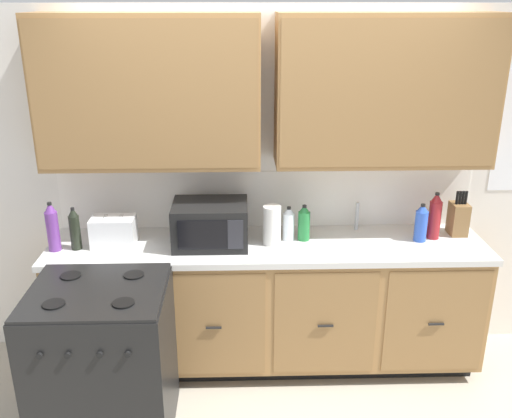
% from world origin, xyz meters
% --- Properties ---
extents(ground_plane, '(8.00, 8.00, 0.00)m').
position_xyz_m(ground_plane, '(0.00, 0.00, 0.00)').
color(ground_plane, '#B2A893').
extents(wall_unit, '(4.03, 0.40, 2.41)m').
position_xyz_m(wall_unit, '(0.00, 0.50, 1.65)').
color(wall_unit, white).
rests_on(wall_unit, ground_plane).
extents(counter_run, '(2.86, 0.64, 0.93)m').
position_xyz_m(counter_run, '(0.00, 0.30, 0.48)').
color(counter_run, black).
rests_on(counter_run, ground_plane).
extents(stove_range, '(0.76, 0.68, 0.95)m').
position_xyz_m(stove_range, '(-0.97, -0.33, 0.47)').
color(stove_range, black).
rests_on(stove_range, ground_plane).
extents(microwave, '(0.48, 0.37, 0.28)m').
position_xyz_m(microwave, '(-0.37, 0.30, 1.07)').
color(microwave, black).
rests_on(microwave, counter_run).
extents(toaster, '(0.28, 0.18, 0.19)m').
position_xyz_m(toaster, '(-1.00, 0.30, 1.02)').
color(toaster, white).
rests_on(toaster, counter_run).
extents(knife_block, '(0.11, 0.14, 0.31)m').
position_xyz_m(knife_block, '(1.29, 0.41, 1.04)').
color(knife_block, olive).
rests_on(knife_block, counter_run).
extents(sink_faucet, '(0.02, 0.02, 0.20)m').
position_xyz_m(sink_faucet, '(0.62, 0.51, 1.03)').
color(sink_faucet, '#B2B5BA').
rests_on(sink_faucet, counter_run).
extents(paper_towel_roll, '(0.12, 0.12, 0.26)m').
position_xyz_m(paper_towel_roll, '(0.03, 0.29, 1.06)').
color(paper_towel_roll, white).
rests_on(paper_towel_roll, counter_run).
extents(bottle_violet, '(0.08, 0.08, 0.32)m').
position_xyz_m(bottle_violet, '(-1.36, 0.23, 1.08)').
color(bottle_violet, '#663384').
rests_on(bottle_violet, counter_run).
extents(bottle_dark, '(0.07, 0.07, 0.28)m').
position_xyz_m(bottle_dark, '(-1.23, 0.25, 1.06)').
color(bottle_dark, black).
rests_on(bottle_dark, counter_run).
extents(bottle_green, '(0.08, 0.08, 0.24)m').
position_xyz_m(bottle_green, '(0.24, 0.35, 1.05)').
color(bottle_green, '#237A38').
rests_on(bottle_green, counter_run).
extents(bottle_clear, '(0.08, 0.08, 0.23)m').
position_xyz_m(bottle_clear, '(0.14, 0.35, 1.04)').
color(bottle_clear, silver).
rests_on(bottle_clear, counter_run).
extents(bottle_blue, '(0.08, 0.08, 0.26)m').
position_xyz_m(bottle_blue, '(1.01, 0.31, 1.05)').
color(bottle_blue, blue).
rests_on(bottle_blue, counter_run).
extents(bottle_red, '(0.08, 0.08, 0.32)m').
position_xyz_m(bottle_red, '(1.11, 0.35, 1.08)').
color(bottle_red, maroon).
rests_on(bottle_red, counter_run).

